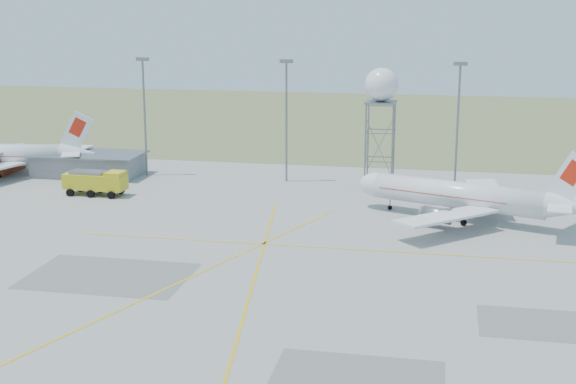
# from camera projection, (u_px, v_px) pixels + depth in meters

# --- Properties ---
(ground) EXTENTS (400.00, 400.00, 0.00)m
(ground) POSITION_uv_depth(u_px,v_px,m) (251.00, 346.00, 71.25)
(ground) COLOR #9F9F9A
(ground) RESTS_ON ground
(grass_strip) EXTENTS (400.00, 120.00, 0.03)m
(grass_strip) POSITION_uv_depth(u_px,v_px,m) (381.00, 121.00, 204.80)
(grass_strip) COLOR #586B3B
(grass_strip) RESTS_ON ground
(building_grey) EXTENTS (19.00, 10.00, 3.90)m
(building_grey) POSITION_uv_depth(u_px,v_px,m) (89.00, 164.00, 140.35)
(building_grey) COLOR gray
(building_grey) RESTS_ON ground
(mast_a) EXTENTS (2.20, 0.50, 20.50)m
(mast_a) POSITION_uv_depth(u_px,v_px,m) (144.00, 107.00, 138.02)
(mast_a) COLOR slate
(mast_a) RESTS_ON ground
(mast_b) EXTENTS (2.20, 0.50, 20.50)m
(mast_b) POSITION_uv_depth(u_px,v_px,m) (286.00, 110.00, 133.29)
(mast_b) COLOR slate
(mast_b) RESTS_ON ground
(mast_c) EXTENTS (2.20, 0.50, 20.50)m
(mast_c) POSITION_uv_depth(u_px,v_px,m) (458.00, 115.00, 127.99)
(mast_c) COLOR slate
(mast_c) RESTS_ON ground
(airliner_main) EXTENTS (32.04, 30.15, 11.22)m
(airliner_main) POSITION_uv_depth(u_px,v_px,m) (462.00, 196.00, 111.21)
(airliner_main) COLOR silver
(airliner_main) RESTS_ON ground
(radar_tower) EXTENTS (5.38, 5.38, 19.48)m
(radar_tower) POSITION_uv_depth(u_px,v_px,m) (380.00, 121.00, 129.43)
(radar_tower) COLOR slate
(radar_tower) RESTS_ON ground
(fire_truck) EXTENTS (9.99, 4.31, 3.94)m
(fire_truck) POSITION_uv_depth(u_px,v_px,m) (97.00, 183.00, 125.92)
(fire_truck) COLOR gold
(fire_truck) RESTS_ON ground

